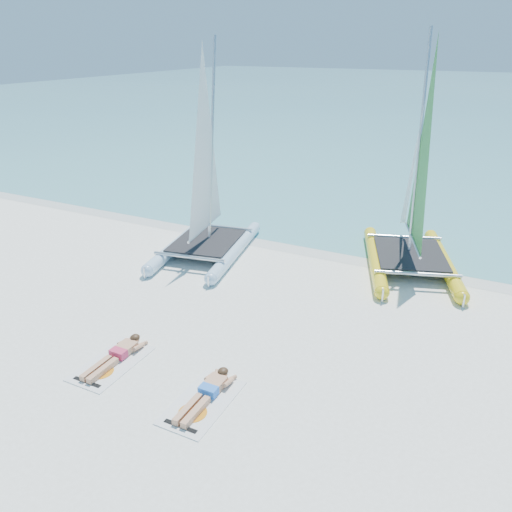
{
  "coord_description": "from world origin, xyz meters",
  "views": [
    {
      "loc": [
        4.29,
        -9.35,
        6.49
      ],
      "look_at": [
        -0.98,
        1.2,
        1.39
      ],
      "focal_mm": 35.0,
      "sensor_mm": 36.0,
      "label": 1
    }
  ],
  "objects_px": {
    "catamaran_blue": "(206,192)",
    "sunbather_b": "(207,392)",
    "sunbather_a": "(117,354)",
    "towel_b": "(202,402)",
    "catamaran_yellow": "(415,192)",
    "towel_a": "(112,363)"
  },
  "relations": [
    {
      "from": "sunbather_a",
      "to": "sunbather_b",
      "type": "relative_size",
      "value": 1.0
    },
    {
      "from": "catamaran_blue",
      "to": "sunbather_b",
      "type": "bearing_deg",
      "value": -68.75
    },
    {
      "from": "catamaran_blue",
      "to": "sunbather_a",
      "type": "height_order",
      "value": "catamaran_blue"
    },
    {
      "from": "catamaran_blue",
      "to": "sunbather_b",
      "type": "distance_m",
      "value": 7.73
    },
    {
      "from": "catamaran_blue",
      "to": "sunbather_b",
      "type": "relative_size",
      "value": 3.99
    },
    {
      "from": "catamaran_yellow",
      "to": "sunbather_b",
      "type": "height_order",
      "value": "catamaran_yellow"
    },
    {
      "from": "towel_a",
      "to": "sunbather_b",
      "type": "xyz_separation_m",
      "value": [
        2.46,
        -0.01,
        0.11
      ]
    },
    {
      "from": "sunbather_a",
      "to": "towel_b",
      "type": "xyz_separation_m",
      "value": [
        2.46,
        -0.4,
        -0.11
      ]
    },
    {
      "from": "towel_a",
      "to": "towel_b",
      "type": "xyz_separation_m",
      "value": [
        2.46,
        -0.21,
        0.0
      ]
    },
    {
      "from": "catamaran_blue",
      "to": "towel_b",
      "type": "distance_m",
      "value": 7.92
    },
    {
      "from": "towel_a",
      "to": "sunbather_a",
      "type": "distance_m",
      "value": 0.22
    },
    {
      "from": "catamaran_blue",
      "to": "sunbather_b",
      "type": "xyz_separation_m",
      "value": [
        3.91,
        -6.38,
        -1.94
      ]
    },
    {
      "from": "sunbather_a",
      "to": "towel_b",
      "type": "relative_size",
      "value": 0.93
    },
    {
      "from": "catamaran_blue",
      "to": "sunbather_b",
      "type": "height_order",
      "value": "catamaran_blue"
    },
    {
      "from": "catamaran_yellow",
      "to": "sunbather_a",
      "type": "xyz_separation_m",
      "value": [
        -4.65,
        -8.42,
        -2.12
      ]
    },
    {
      "from": "catamaran_yellow",
      "to": "sunbather_b",
      "type": "distance_m",
      "value": 9.15
    },
    {
      "from": "catamaran_yellow",
      "to": "sunbather_a",
      "type": "distance_m",
      "value": 9.85
    },
    {
      "from": "catamaran_blue",
      "to": "catamaran_yellow",
      "type": "relative_size",
      "value": 0.97
    },
    {
      "from": "sunbather_a",
      "to": "sunbather_b",
      "type": "bearing_deg",
      "value": -4.77
    },
    {
      "from": "sunbather_a",
      "to": "sunbather_b",
      "type": "distance_m",
      "value": 2.47
    },
    {
      "from": "catamaran_yellow",
      "to": "towel_b",
      "type": "xyz_separation_m",
      "value": [
        -2.19,
        -8.82,
        -2.23
      ]
    },
    {
      "from": "catamaran_yellow",
      "to": "towel_b",
      "type": "relative_size",
      "value": 3.85
    }
  ]
}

